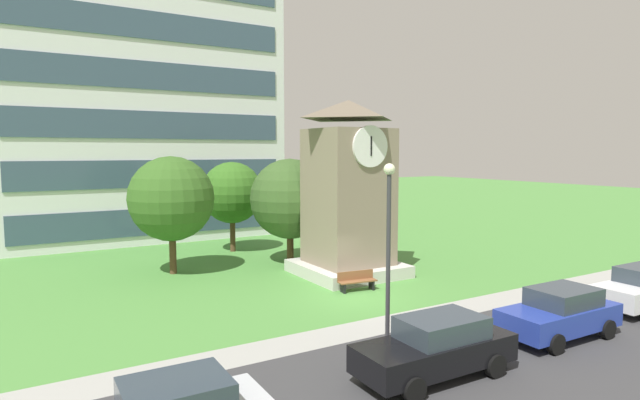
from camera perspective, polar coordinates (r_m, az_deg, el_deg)
The scene contains 12 objects.
ground_plane at distance 22.83m, azimuth 3.77°, elevation -10.60°, with size 160.00×160.00×0.00m, color #4C893D.
street_asphalt at distance 17.29m, azimuth 19.38°, elevation -16.23°, with size 120.00×7.20×0.01m, color #38383A.
kerb_strip at distance 20.19m, azimuth 9.51°, elevation -12.81°, with size 120.00×1.60×0.01m, color #9E9E99.
office_building at distance 43.91m, azimuth -20.12°, elevation 11.49°, with size 19.14×15.34×22.40m.
clock_tower at distance 26.27m, azimuth 3.12°, elevation 0.14°, with size 4.83×4.83×8.82m.
park_bench at distance 23.74m, azimuth 4.06°, elevation -8.83°, with size 1.85×0.71×0.88m.
street_lamp at distance 16.41m, azimuth 7.53°, elevation -3.86°, with size 0.36×0.36×5.91m.
tree_by_building at distance 29.02m, azimuth -3.32°, elevation 0.12°, with size 4.47×4.47×5.87m.
tree_near_tower at distance 27.45m, azimuth -16.00°, elevation 0.12°, with size 4.33×4.33×6.04m.
tree_streetside at distance 32.84m, azimuth -9.63°, elevation 0.78°, with size 3.84×3.84×5.63m.
parked_car_black at distance 15.34m, azimuth 12.66°, elevation -15.44°, with size 4.73×2.00×1.69m.
parked_car_blue at distance 19.62m, azimuth 24.82°, elevation -11.16°, with size 4.37×2.06×1.69m.
Camera 1 is at (-12.48, -18.06, 6.28)m, focal length 29.16 mm.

